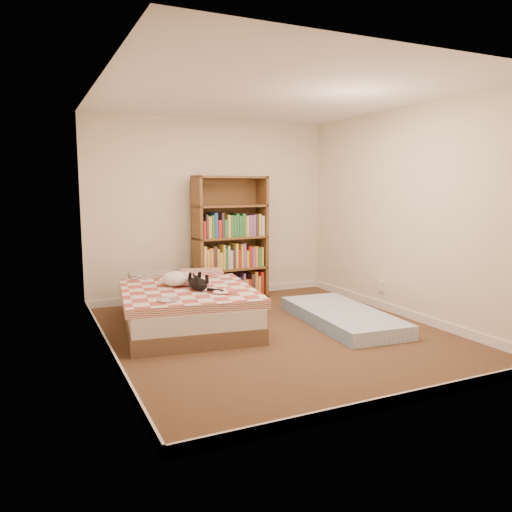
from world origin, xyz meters
name	(u,v)px	position (x,y,z in m)	size (l,w,h in m)	color
room	(276,223)	(0.00, 0.00, 1.20)	(3.51, 4.01, 2.51)	#4B3920
bed	(185,305)	(-0.79, 0.72, 0.23)	(1.61, 2.08, 0.51)	brown
bookshelf	(230,256)	(0.19, 1.78, 0.61)	(1.05, 0.40, 1.72)	#55311D
floor_mattress	(342,316)	(0.89, 0.03, 0.08)	(0.78, 1.74, 0.16)	#78A0C8
black_cat	(197,283)	(-0.72, 0.49, 0.53)	(0.21, 0.65, 0.15)	black
white_dog	(177,279)	(-0.87, 0.74, 0.54)	(0.36, 0.39, 0.16)	white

